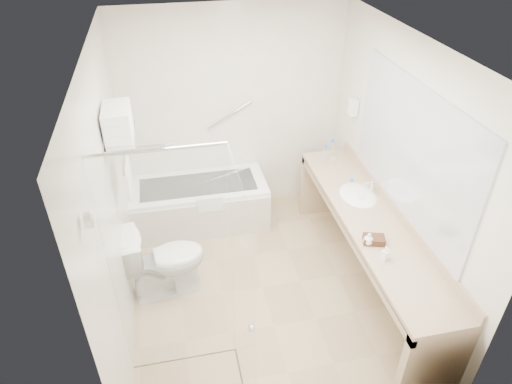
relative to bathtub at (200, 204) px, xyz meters
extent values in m
plane|color=tan|center=(0.50, -1.24, -0.28)|extent=(3.20, 3.20, 0.00)
cube|color=silver|center=(0.50, -1.24, 2.22)|extent=(2.60, 3.20, 0.10)
cube|color=beige|center=(0.50, 0.36, 0.97)|extent=(2.60, 0.10, 2.50)
cube|color=beige|center=(0.50, -2.84, 0.97)|extent=(2.60, 0.10, 2.50)
cube|color=beige|center=(-0.80, -1.24, 0.97)|extent=(0.10, 3.20, 2.50)
cube|color=beige|center=(1.80, -1.24, 0.97)|extent=(0.10, 3.20, 2.50)
cube|color=white|center=(0.00, 0.01, 0.00)|extent=(1.60, 0.70, 0.55)
cube|color=beige|center=(0.00, -0.35, -0.03)|extent=(1.60, 0.02, 0.50)
cube|color=white|center=(0.10, -0.34, 0.22)|extent=(0.28, 0.06, 0.18)
cylinder|color=silver|center=(-0.45, 0.32, 0.67)|extent=(0.40, 0.03, 0.03)
cylinder|color=silver|center=(0.45, 0.32, 0.97)|extent=(0.53, 0.03, 0.33)
cube|color=silver|center=(-0.35, -1.94, 0.77)|extent=(0.90, 0.01, 2.10)
cube|color=silver|center=(0.10, -2.39, 0.77)|extent=(0.02, 0.90, 2.10)
cylinder|color=silver|center=(-0.35, -1.94, 1.82)|extent=(0.90, 0.02, 0.02)
sphere|color=silver|center=(0.13, -2.54, 0.72)|extent=(0.05, 0.05, 0.05)
cylinder|color=silver|center=(-0.75, -2.39, 1.67)|extent=(0.04, 0.10, 0.10)
cube|color=silver|center=(-0.67, -0.89, 1.42)|extent=(0.24, 0.55, 0.02)
cylinder|color=silver|center=(-0.67, -0.89, 1.20)|extent=(0.02, 0.55, 0.02)
cube|color=white|center=(-0.67, -0.89, 1.04)|extent=(0.03, 0.42, 0.32)
cube|color=white|center=(-0.67, -0.89, 1.48)|extent=(0.22, 0.40, 0.08)
cube|color=white|center=(-0.67, -0.89, 1.57)|extent=(0.22, 0.40, 0.08)
cube|color=white|center=(-0.67, -0.89, 1.65)|extent=(0.22, 0.40, 0.08)
cube|color=tan|center=(1.52, -1.39, 0.55)|extent=(0.55, 2.70, 0.05)
cube|color=tan|center=(1.78, -1.39, 0.62)|extent=(0.03, 2.70, 0.10)
cube|color=tan|center=(1.27, -1.39, 0.49)|extent=(0.04, 2.70, 0.08)
cube|color=tan|center=(1.52, -2.70, 0.12)|extent=(0.55, 0.08, 0.80)
cube|color=tan|center=(1.52, -0.08, 0.12)|extent=(0.55, 0.08, 0.80)
ellipsoid|color=white|center=(1.55, -0.99, 0.54)|extent=(0.40, 0.52, 0.14)
cylinder|color=silver|center=(1.70, -0.99, 0.65)|extent=(0.03, 0.03, 0.14)
cube|color=#B7BCC5|center=(1.79, -1.39, 1.27)|extent=(0.02, 2.00, 1.20)
cube|color=white|center=(1.75, -0.19, 1.17)|extent=(0.08, 0.10, 0.18)
imported|color=white|center=(-0.45, -1.06, 0.12)|extent=(0.86, 0.56, 0.79)
cube|color=#4A2D1A|center=(1.40, -1.72, 0.61)|extent=(0.21, 0.17, 0.06)
imported|color=white|center=(1.40, -1.93, 0.60)|extent=(0.09, 0.14, 0.06)
imported|color=white|center=(1.34, -1.73, 0.62)|extent=(0.13, 0.14, 0.09)
cylinder|color=silver|center=(1.47, -0.98, 0.66)|extent=(0.06, 0.06, 0.18)
cylinder|color=blue|center=(1.47, -0.98, 0.76)|extent=(0.03, 0.03, 0.03)
cylinder|color=silver|center=(1.56, -0.17, 0.67)|extent=(0.06, 0.06, 0.18)
cylinder|color=blue|center=(1.56, -0.17, 0.77)|extent=(0.03, 0.03, 0.03)
cylinder|color=silver|center=(1.43, -0.29, 0.67)|extent=(0.07, 0.07, 0.19)
cylinder|color=blue|center=(1.43, -0.29, 0.78)|extent=(0.04, 0.04, 0.03)
cylinder|color=silver|center=(1.54, -1.09, 0.63)|extent=(0.10, 0.10, 0.10)
cylinder|color=silver|center=(1.49, -0.36, 0.62)|extent=(0.08, 0.08, 0.09)
camera|label=1|loc=(-0.26, -4.53, 3.21)|focal=32.00mm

